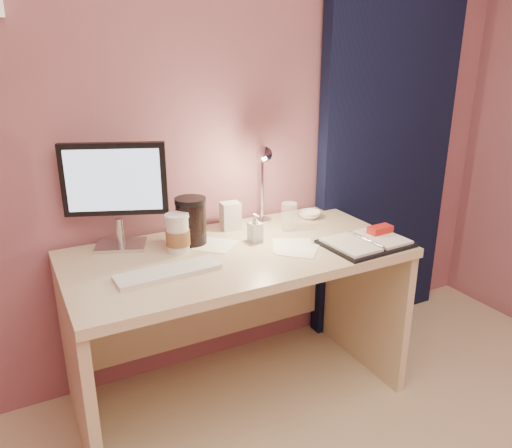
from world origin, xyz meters
name	(u,v)px	position (x,y,z in m)	size (l,w,h in m)	color
room	(375,126)	(0.95, 1.69, 1.14)	(3.50, 3.50, 3.50)	#C6B28E
desk	(231,291)	(0.00, 1.45, 0.50)	(1.40, 0.70, 0.73)	#CCBA90
monitor	(116,186)	(-0.42, 1.64, 1.00)	(0.40, 0.21, 0.44)	silver
keyboard	(168,272)	(-0.33, 1.29, 0.74)	(0.39, 0.12, 0.02)	silver
planner	(367,241)	(0.52, 1.18, 0.74)	(0.36, 0.28, 0.05)	black
paper_a	(298,250)	(0.22, 1.26, 0.73)	(0.16, 0.16, 0.00)	white
paper_b	(293,246)	(0.23, 1.31, 0.73)	(0.17, 0.17, 0.00)	white
paper_c	(215,245)	(-0.06, 1.47, 0.73)	(0.16, 0.16, 0.00)	white
coffee_cup	(178,234)	(-0.22, 1.48, 0.81)	(0.10, 0.10, 0.16)	silver
clear_cup	(289,217)	(0.32, 1.49, 0.79)	(0.07, 0.07, 0.13)	white
bowl	(310,215)	(0.50, 1.59, 0.75)	(0.11, 0.11, 0.03)	white
lotion_bottle	(255,227)	(0.12, 1.44, 0.79)	(0.05, 0.06, 0.12)	silver
dark_jar	(191,223)	(-0.14, 1.54, 0.82)	(0.13, 0.13, 0.18)	black
product_box	(230,216)	(0.08, 1.62, 0.79)	(0.09, 0.07, 0.13)	silver
desk_lamp	(279,175)	(0.30, 1.55, 0.98)	(0.16, 0.24, 0.39)	silver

